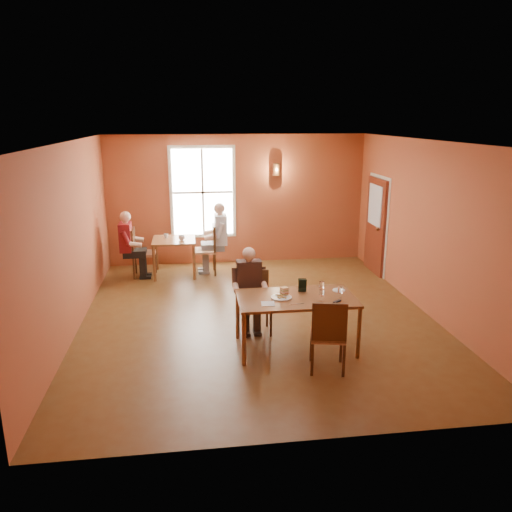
{
  "coord_description": "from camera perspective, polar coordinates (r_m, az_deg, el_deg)",
  "views": [
    {
      "loc": [
        -1.11,
        -8.04,
        3.38
      ],
      "look_at": [
        0.0,
        0.2,
        1.05
      ],
      "focal_mm": 35.0,
      "sensor_mm": 36.0,
      "label": 1
    }
  ],
  "objects": [
    {
      "name": "main_table",
      "position": [
        7.54,
        4.55,
        -7.61
      ],
      "size": [
        1.74,
        0.98,
        0.81
      ],
      "primitive_type": null,
      "color": "brown",
      "rests_on": "ground"
    },
    {
      "name": "window",
      "position": [
        11.61,
        -6.11,
        7.25
      ],
      "size": [
        1.36,
        0.1,
        1.96
      ],
      "primitive_type": "cube",
      "color": "white",
      "rests_on": "wall_back"
    },
    {
      "name": "wall_front",
      "position": [
        5.03,
        5.65,
        -6.34
      ],
      "size": [
        6.0,
        0.04,
        3.0
      ],
      "primitive_type": "cube",
      "color": "brown",
      "rests_on": "ground"
    },
    {
      "name": "chair_empty",
      "position": [
        6.95,
        8.2,
        -8.79
      ],
      "size": [
        0.55,
        0.55,
        1.05
      ],
      "primitive_type": null,
      "rotation": [
        0.0,
        0.0,
        -0.21
      ],
      "color": "brown",
      "rests_on": "ground"
    },
    {
      "name": "diner_main",
      "position": [
        7.93,
        0.11,
        -4.41
      ],
      "size": [
        0.53,
        0.53,
        1.31
      ],
      "primitive_type": null,
      "rotation": [
        0.0,
        0.0,
        3.14
      ],
      "color": "#3A2B20",
      "rests_on": "ground"
    },
    {
      "name": "chair_diner_maroon",
      "position": [
        11.09,
        -12.66,
        0.41
      ],
      "size": [
        0.47,
        0.47,
        1.07
      ],
      "primitive_type": null,
      "rotation": [
        0.0,
        0.0,
        -1.57
      ],
      "color": "brown",
      "rests_on": "ground"
    },
    {
      "name": "sunglasses",
      "position": [
        7.27,
        9.25,
        -5.14
      ],
      "size": [
        0.14,
        0.12,
        0.02
      ],
      "primitive_type": "cube",
      "rotation": [
        0.0,
        0.0,
        0.65
      ],
      "color": "black",
      "rests_on": "main_table"
    },
    {
      "name": "diner_maroon",
      "position": [
        11.05,
        -12.87,
        1.26
      ],
      "size": [
        0.57,
        0.57,
        1.41
      ],
      "primitive_type": null,
      "rotation": [
        0.0,
        0.0,
        -1.57
      ],
      "color": "#5B1417",
      "rests_on": "ground"
    },
    {
      "name": "ceiling",
      "position": [
        8.12,
        0.19,
        12.98
      ],
      "size": [
        6.0,
        7.0,
        0.04
      ],
      "primitive_type": "cube",
      "color": "white",
      "rests_on": "wall_back"
    },
    {
      "name": "wall_left",
      "position": [
        8.47,
        -20.37,
        1.84
      ],
      "size": [
        0.04,
        7.0,
        3.0
      ],
      "primitive_type": "cube",
      "color": "brown",
      "rests_on": "ground"
    },
    {
      "name": "side_plate",
      "position": [
        7.73,
        9.44,
        -3.88
      ],
      "size": [
        0.2,
        0.2,
        0.01
      ],
      "primitive_type": "cylinder",
      "rotation": [
        0.0,
        0.0,
        -0.07
      ],
      "color": "white",
      "rests_on": "main_table"
    },
    {
      "name": "goblet_a",
      "position": [
        7.56,
        7.51,
        -3.53
      ],
      "size": [
        0.1,
        0.1,
        0.2
      ],
      "primitive_type": null,
      "rotation": [
        0.0,
        0.0,
        -0.32
      ],
      "color": "white",
      "rests_on": "main_table"
    },
    {
      "name": "chair_diner_white",
      "position": [
        11.05,
        -5.94,
        0.74
      ],
      "size": [
        0.49,
        0.49,
        1.11
      ],
      "primitive_type": null,
      "rotation": [
        0.0,
        0.0,
        1.57
      ],
      "color": "#573717",
      "rests_on": "ground"
    },
    {
      "name": "knife",
      "position": [
        7.13,
        4.69,
        -5.48
      ],
      "size": [
        0.2,
        0.04,
        0.0
      ],
      "primitive_type": "cube",
      "rotation": [
        0.0,
        0.0,
        0.12
      ],
      "color": "silver",
      "rests_on": "main_table"
    },
    {
      "name": "second_table",
      "position": [
        11.09,
        -9.28,
        -0.12
      ],
      "size": [
        0.92,
        0.92,
        0.81
      ],
      "primitive_type": null,
      "color": "brown",
      "rests_on": "ground"
    },
    {
      "name": "cup_a",
      "position": [
        10.86,
        -8.5,
        2.08
      ],
      "size": [
        0.14,
        0.14,
        0.11
      ],
      "primitive_type": "imported",
      "rotation": [
        0.0,
        0.0,
        -0.02
      ],
      "color": "silver",
      "rests_on": "second_table"
    },
    {
      "name": "menu_stand",
      "position": [
        7.6,
        5.32,
        -3.34
      ],
      "size": [
        0.13,
        0.08,
        0.2
      ],
      "primitive_type": "cube",
      "rotation": [
        0.0,
        0.0,
        -0.12
      ],
      "color": "black",
      "rests_on": "main_table"
    },
    {
      "name": "door",
      "position": [
        11.34,
        13.45,
        3.37
      ],
      "size": [
        0.12,
        1.04,
        2.1
      ],
      "primitive_type": "cube",
      "color": "maroon",
      "rests_on": "ground"
    },
    {
      "name": "chair_diner_main",
      "position": [
        8.02,
        0.08,
        -5.42
      ],
      "size": [
        0.44,
        0.44,
        0.99
      ],
      "primitive_type": null,
      "rotation": [
        0.0,
        0.0,
        3.14
      ],
      "color": "#3F1F10",
      "rests_on": "ground"
    },
    {
      "name": "sandwich",
      "position": [
        7.4,
        3.24,
        -4.16
      ],
      "size": [
        0.12,
        0.12,
        0.12
      ],
      "primitive_type": "cube",
      "rotation": [
        0.0,
        0.0,
        0.35
      ],
      "color": "tan",
      "rests_on": "main_table"
    },
    {
      "name": "cup_b",
      "position": [
        11.1,
        -10.23,
        2.27
      ],
      "size": [
        0.14,
        0.14,
        0.1
      ],
      "primitive_type": "imported",
      "rotation": [
        0.0,
        0.0,
        0.42
      ],
      "color": "white",
      "rests_on": "second_table"
    },
    {
      "name": "napkin",
      "position": [
        7.11,
        1.38,
        -5.46
      ],
      "size": [
        0.21,
        0.21,
        0.01
      ],
      "primitive_type": "cube",
      "rotation": [
        0.0,
        0.0,
        -0.09
      ],
      "color": "white",
      "rests_on": "main_table"
    },
    {
      "name": "diner_white",
      "position": [
        11.0,
        -5.82,
        1.77
      ],
      "size": [
        0.6,
        0.6,
        1.51
      ],
      "primitive_type": null,
      "rotation": [
        0.0,
        0.0,
        1.57
      ],
      "color": "beige",
      "rests_on": "ground"
    },
    {
      "name": "wall_back",
      "position": [
        11.74,
        -2.16,
        6.43
      ],
      "size": [
        6.0,
        0.04,
        3.0
      ],
      "primitive_type": "cube",
      "color": "brown",
      "rests_on": "ground"
    },
    {
      "name": "plate_food",
      "position": [
        7.33,
        2.92,
        -4.68
      ],
      "size": [
        0.35,
        0.35,
        0.04
      ],
      "primitive_type": "cylinder",
      "rotation": [
        0.0,
        0.0,
        0.14
      ],
      "color": "white",
      "rests_on": "main_table"
    },
    {
      "name": "goblet_b",
      "position": [
        7.4,
        9.6,
        -4.11
      ],
      "size": [
        0.1,
        0.1,
        0.19
      ],
      "primitive_type": null,
      "rotation": [
        0.0,
        0.0,
        -0.41
      ],
      "color": "white",
      "rests_on": "main_table"
    },
    {
      "name": "wall_sconce",
      "position": [
        11.67,
        2.32,
        9.84
      ],
      "size": [
        0.16,
        0.16,
        0.28
      ],
      "primitive_type": "cylinder",
      "color": "brown",
      "rests_on": "wall_back"
    },
    {
      "name": "goblet_c",
      "position": [
        7.24,
        7.52,
        -4.44
      ],
      "size": [
        0.1,
        0.1,
        0.19
      ],
      "primitive_type": null,
      "rotation": [
        0.0,
        0.0,
        -0.39
      ],
      "color": "white",
      "rests_on": "main_table"
    },
    {
      "name": "wall_right",
      "position": [
        9.22,
        19.02,
        3.03
      ],
      "size": [
        0.04,
        7.0,
        3.0
      ],
      "primitive_type": "cube",
      "color": "brown",
      "rests_on": "ground"
    },
    {
      "name": "ground",
      "position": [
        8.79,
        0.17,
        -6.96
      ],
      "size": [
        6.0,
        7.0,
        0.01
      ],
      "primitive_type": "cube",
      "color": "brown",
      "rests_on": "ground"
    }
  ]
}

